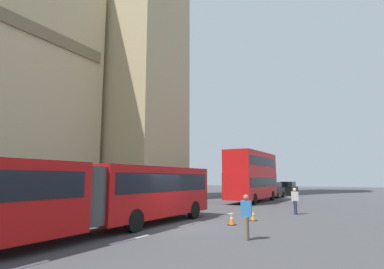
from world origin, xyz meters
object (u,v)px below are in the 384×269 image
sedan_lead (273,190)px  sedan_trailing (288,188)px  articulated_bus (78,193)px  double_decker_bus (252,174)px  traffic_cone_west (232,219)px  traffic_cone_middle (253,215)px  pedestrian_near_cones (246,215)px  pedestrian_by_kerb (295,200)px

sedan_lead → sedan_trailing: 6.67m
articulated_bus → sedan_lead: size_ratio=4.04×
articulated_bus → double_decker_bus: (21.30, 0.00, 0.96)m
sedan_trailing → traffic_cone_west: sedan_trailing is taller
double_decker_bus → articulated_bus: bearing=-180.0°
articulated_bus → sedan_lead: (29.37, 0.11, -0.83)m
sedan_trailing → traffic_cone_middle: size_ratio=7.59×
double_decker_bus → traffic_cone_west: 15.81m
sedan_lead → pedestrian_near_cones: 27.02m
double_decker_bus → traffic_cone_middle: double_decker_bus is taller
double_decker_bus → traffic_cone_middle: (-13.03, -4.39, -2.43)m
sedan_trailing → pedestrian_near_cones: 33.48m
traffic_cone_west → sedan_lead: bearing=10.0°
traffic_cone_west → articulated_bus: bearing=147.3°
pedestrian_near_cones → pedestrian_by_kerb: 9.45m
double_decker_bus → pedestrian_near_cones: bearing=-162.1°
traffic_cone_west → traffic_cone_middle: bearing=-11.1°
sedan_lead → double_decker_bus: bearing=-179.2°
pedestrian_near_cones → traffic_cone_west: bearing=31.1°
double_decker_bus → pedestrian_near_cones: (-18.27, -5.89, -1.80)m
double_decker_bus → pedestrian_by_kerb: (-8.82, -5.83, -1.80)m
traffic_cone_west → traffic_cone_middle: size_ratio=1.00×
pedestrian_by_kerb → pedestrian_near_cones: bearing=-179.6°
traffic_cone_middle → traffic_cone_west: bearing=168.9°
traffic_cone_west → traffic_cone_middle: same height
articulated_bus → sedan_trailing: articulated_bus is taller
double_decker_bus → sedan_lead: size_ratio=2.10×
pedestrian_near_cones → pedestrian_by_kerb: (9.45, 0.07, 0.00)m
pedestrian_near_cones → sedan_lead: bearing=12.8°
articulated_bus → pedestrian_by_kerb: bearing=-25.0°
articulated_bus → pedestrian_near_cones: 6.67m
sedan_lead → pedestrian_near_cones: (-26.35, -6.01, -0.00)m
sedan_lead → pedestrian_by_kerb: (-16.90, -5.94, -0.00)m
double_decker_bus → traffic_cone_middle: 13.96m
articulated_bus → traffic_cone_middle: (8.26, -4.39, -1.46)m
traffic_cone_middle → pedestrian_near_cones: 5.49m
sedan_trailing → sedan_lead: bearing=176.7°
double_decker_bus → sedan_trailing: size_ratio=2.10×
articulated_bus → double_decker_bus: bearing=0.0°
traffic_cone_middle → articulated_bus: bearing=152.0°
articulated_bus → sedan_trailing: size_ratio=4.04×
sedan_trailing → traffic_cone_west: (-29.84, -3.71, -0.63)m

